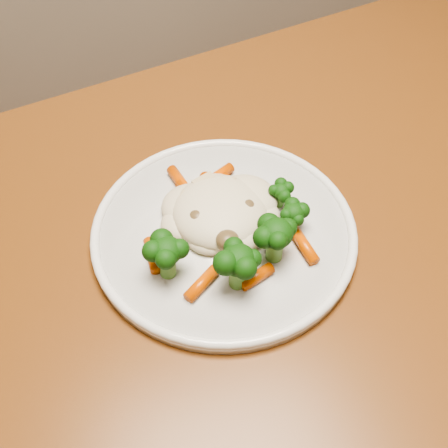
% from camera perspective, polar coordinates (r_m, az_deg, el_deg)
% --- Properties ---
extents(dining_table, '(1.21, 0.92, 0.75)m').
position_cam_1_polar(dining_table, '(0.69, 8.81, -6.73)').
color(dining_table, brown).
rests_on(dining_table, ground).
extents(plate, '(0.28, 0.28, 0.01)m').
position_cam_1_polar(plate, '(0.59, 0.00, -0.89)').
color(plate, silver).
rests_on(plate, dining_table).
extents(meal, '(0.18, 0.19, 0.05)m').
position_cam_1_polar(meal, '(0.56, 0.38, 0.23)').
color(meal, beige).
rests_on(meal, plate).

